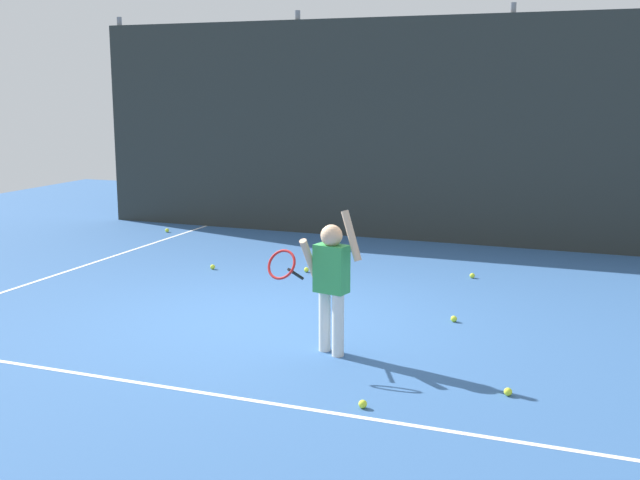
{
  "coord_description": "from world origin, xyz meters",
  "views": [
    {
      "loc": [
        3.44,
        -7.36,
        2.42
      ],
      "look_at": [
        0.5,
        0.2,
        0.85
      ],
      "focal_mm": 44.62,
      "sensor_mm": 36.0,
      "label": 1
    }
  ],
  "objects": [
    {
      "name": "tennis_ball_1",
      "position": [
        -1.69,
        1.84,
        0.03
      ],
      "size": [
        0.07,
        0.07,
        0.07
      ],
      "primitive_type": "sphere",
      "color": "#CCE033",
      "rests_on": "ground"
    },
    {
      "name": "back_fence_windscreen",
      "position": [
        0.0,
        4.83,
        1.74
      ],
      "size": [
        10.57,
        0.08,
        3.48
      ],
      "primitive_type": "cube",
      "color": "#282D2B",
      "rests_on": "ground"
    },
    {
      "name": "tennis_ball_3",
      "position": [
        1.85,
        0.6,
        0.03
      ],
      "size": [
        0.07,
        0.07,
        0.07
      ],
      "primitive_type": "sphere",
      "color": "#CCE033",
      "rests_on": "ground"
    },
    {
      "name": "tennis_ball_4",
      "position": [
        2.67,
        -1.25,
        0.03
      ],
      "size": [
        0.07,
        0.07,
        0.07
      ],
      "primitive_type": "sphere",
      "color": "#CCE033",
      "rests_on": "ground"
    },
    {
      "name": "tennis_ball_2",
      "position": [
        1.67,
        -1.91,
        0.03
      ],
      "size": [
        0.07,
        0.07,
        0.07
      ],
      "primitive_type": "sphere",
      "color": "#CCE033",
      "rests_on": "ground"
    },
    {
      "name": "fence_post_0",
      "position": [
        -5.14,
        4.89,
        1.81
      ],
      "size": [
        0.09,
        0.09,
        3.63
      ],
      "primitive_type": "cylinder",
      "color": "slate",
      "rests_on": "ground"
    },
    {
      "name": "court_line_baseline",
      "position": [
        0.0,
        -2.08,
        0.0
      ],
      "size": [
        9.0,
        0.05,
        0.0
      ],
      "primitive_type": "cube",
      "color": "white",
      "rests_on": "ground"
    },
    {
      "name": "tennis_ball_0",
      "position": [
        -0.44,
        2.13,
        0.03
      ],
      "size": [
        0.07,
        0.07,
        0.07
      ],
      "primitive_type": "sphere",
      "color": "#CCE033",
      "rests_on": "ground"
    },
    {
      "name": "fence_post_2",
      "position": [
        1.71,
        4.89,
        1.81
      ],
      "size": [
        0.09,
        0.09,
        3.63
      ],
      "primitive_type": "cylinder",
      "color": "slate",
      "rests_on": "ground"
    },
    {
      "name": "court_line_sideline",
      "position": [
        -3.44,
        1.0,
        0.0
      ],
      "size": [
        0.05,
        9.0,
        0.0
      ],
      "primitive_type": "cube",
      "color": "white",
      "rests_on": "ground"
    },
    {
      "name": "tennis_ball_6",
      "position": [
        -3.75,
        4.0,
        0.03
      ],
      "size": [
        0.07,
        0.07,
        0.07
      ],
      "primitive_type": "sphere",
      "color": "#CCE033",
      "rests_on": "ground"
    },
    {
      "name": "ground_plane",
      "position": [
        0.0,
        0.0,
        0.0
      ],
      "size": [
        20.0,
        20.0,
        0.0
      ],
      "primitive_type": "plane",
      "color": "#335B93"
    },
    {
      "name": "tennis_ball_5",
      "position": [
        1.67,
        2.6,
        0.03
      ],
      "size": [
        0.07,
        0.07,
        0.07
      ],
      "primitive_type": "sphere",
      "color": "#CCE033",
      "rests_on": "ground"
    },
    {
      "name": "fence_post_1",
      "position": [
        -1.71,
        4.89,
        1.81
      ],
      "size": [
        0.09,
        0.09,
        3.63
      ],
      "primitive_type": "cylinder",
      "color": "slate",
      "rests_on": "ground"
    },
    {
      "name": "tennis_player",
      "position": [
        0.98,
        -0.81,
        0.73
      ],
      "size": [
        0.8,
        0.57,
        1.35
      ],
      "rotation": [
        0.0,
        0.0,
        -0.19
      ],
      "color": "silver",
      "rests_on": "ground"
    }
  ]
}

